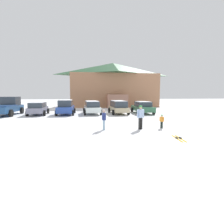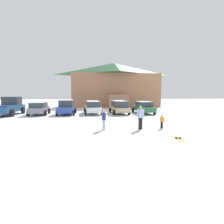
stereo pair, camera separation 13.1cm
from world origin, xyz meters
TOP-DOWN VIEW (x-y plane):
  - ground at (0.00, 0.00)m, footprint 160.00×160.00m
  - ski_lodge at (2.85, 30.28)m, footprint 17.30×11.60m
  - parked_grey_wagon at (-8.10, 15.68)m, footprint 2.26×4.14m
  - parked_blue_hatchback at (-4.86, 15.67)m, footprint 2.16×4.44m
  - parked_white_suv at (-1.69, 15.86)m, footprint 2.35×4.61m
  - parked_beige_suv at (1.62, 15.68)m, footprint 2.27×4.71m
  - parked_green_coupe at (4.75, 15.65)m, footprint 2.23×4.71m
  - pickup_truck at (-11.58, 15.97)m, footprint 2.42×5.39m
  - skier_child_in_orange_jacket at (3.19, 5.90)m, footprint 0.25×0.31m
  - skier_adult_in_blue_parka at (1.57, 5.76)m, footprint 0.58×0.38m
  - skier_teen_in_navy_coat at (-1.00, 5.81)m, footprint 0.27×0.51m
  - pair_of_skis at (2.92, 2.91)m, footprint 0.44×1.50m

SIDE VIEW (x-z plane):
  - ground at x=0.00m, z-range 0.00..0.00m
  - pair_of_skis at x=2.92m, z-range -0.02..0.06m
  - skier_child_in_orange_jacket at x=3.19m, z-range 0.06..1.05m
  - parked_green_coupe at x=4.75m, z-range 0.02..1.56m
  - skier_teen_in_navy_coat at x=-1.00m, z-range 0.09..1.50m
  - parked_grey_wagon at x=-8.10m, z-range 0.07..1.61m
  - parked_white_suv at x=-1.69m, z-range 0.07..1.69m
  - parked_blue_hatchback at x=-4.86m, z-range -0.01..1.78m
  - parked_beige_suv at x=1.62m, z-range 0.07..1.72m
  - skier_adult_in_blue_parka at x=1.57m, z-range 0.11..1.78m
  - pickup_truck at x=-11.58m, z-range -0.08..2.07m
  - ski_lodge at x=2.85m, z-range 0.05..8.88m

